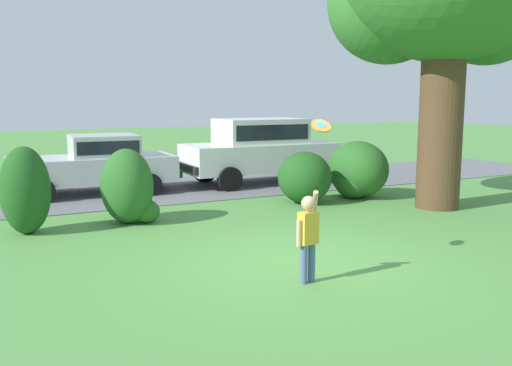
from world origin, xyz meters
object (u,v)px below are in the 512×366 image
(frisbee, at_px, (321,126))
(parked_suv, at_px, (260,147))
(child_thrower, at_px, (308,232))
(parked_sedan, at_px, (96,162))

(frisbee, bearing_deg, parked_suv, 68.61)
(child_thrower, bearing_deg, frisbee, 43.19)
(parked_suv, xyz_separation_m, frisbee, (-3.07, -7.84, 1.05))
(parked_suv, bearing_deg, frisbee, -111.39)
(parked_sedan, bearing_deg, frisbee, -78.81)
(parked_suv, distance_m, child_thrower, 9.03)
(child_thrower, relative_size, frisbee, 4.31)
(parked_sedan, xyz_separation_m, child_thrower, (1.14, -8.65, -0.13))
(parked_sedan, height_order, child_thrower, parked_sedan)
(parked_suv, relative_size, frisbee, 15.80)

